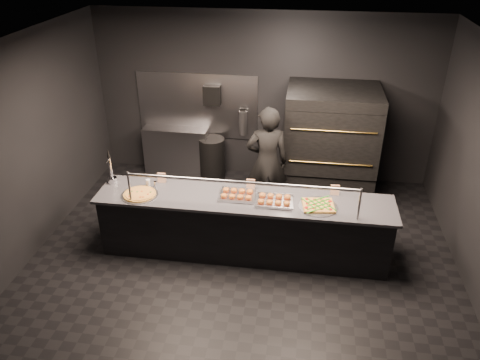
{
  "coord_description": "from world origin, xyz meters",
  "views": [
    {
      "loc": [
        0.73,
        -5.43,
        4.23
      ],
      "look_at": [
        -0.08,
        0.2,
        1.09
      ],
      "focal_mm": 35.0,
      "sensor_mm": 36.0,
      "label": 1
    }
  ],
  "objects": [
    {
      "name": "tent_cards",
      "position": [
        0.02,
        0.28,
        1.0
      ],
      "size": [
        2.59,
        0.04,
        0.15
      ],
      "color": "white",
      "rests_on": "service_counter"
    },
    {
      "name": "worker",
      "position": [
        0.21,
        1.15,
        0.92
      ],
      "size": [
        0.73,
        0.55,
        1.83
      ],
      "primitive_type": "imported",
      "rotation": [
        0.0,
        0.0,
        3.31
      ],
      "color": "black",
      "rests_on": "ground"
    },
    {
      "name": "trash_bin",
      "position": [
        -0.9,
        2.22,
        0.39
      ],
      "size": [
        0.47,
        0.47,
        0.78
      ],
      "primitive_type": "cylinder",
      "color": "black",
      "rests_on": "ground"
    },
    {
      "name": "round_pizza",
      "position": [
        -1.44,
        -0.12,
        0.94
      ],
      "size": [
        0.51,
        0.51,
        0.03
      ],
      "color": "silver",
      "rests_on": "service_counter"
    },
    {
      "name": "slider_tray_b",
      "position": [
        0.42,
        -0.04,
        0.95
      ],
      "size": [
        0.53,
        0.41,
        0.08
      ],
      "color": "silver",
      "rests_on": "service_counter"
    },
    {
      "name": "fire_extinguisher",
      "position": [
        -0.35,
        2.4,
        1.06
      ],
      "size": [
        0.14,
        0.14,
        0.51
      ],
      "color": "#B2B2B7",
      "rests_on": "room"
    },
    {
      "name": "beer_tap",
      "position": [
        -1.95,
        0.17,
        1.07
      ],
      "size": [
        0.14,
        0.2,
        0.54
      ],
      "color": "silver",
      "rests_on": "service_counter"
    },
    {
      "name": "condiment_jar",
      "position": [
        -1.37,
        0.14,
        0.97
      ],
      "size": [
        0.16,
        0.06,
        0.11
      ],
      "color": "silver",
      "rests_on": "service_counter"
    },
    {
      "name": "service_counter",
      "position": [
        0.0,
        -0.0,
        0.46
      ],
      "size": [
        4.1,
        0.78,
        1.37
      ],
      "color": "black",
      "rests_on": "ground"
    },
    {
      "name": "towel_dispenser",
      "position": [
        -0.9,
        2.39,
        1.55
      ],
      "size": [
        0.3,
        0.2,
        0.35
      ],
      "primitive_type": "cube",
      "color": "black",
      "rests_on": "room"
    },
    {
      "name": "prep_shelf",
      "position": [
        -1.6,
        2.32,
        0.45
      ],
      "size": [
        1.2,
        0.35,
        0.9
      ],
      "primitive_type": "cube",
      "color": "#99999E",
      "rests_on": "ground"
    },
    {
      "name": "slider_tray_a",
      "position": [
        -0.1,
        0.03,
        0.95
      ],
      "size": [
        0.52,
        0.41,
        0.08
      ],
      "color": "silver",
      "rests_on": "service_counter"
    },
    {
      "name": "room",
      "position": [
        -0.02,
        0.05,
        1.5
      ],
      "size": [
        6.04,
        6.0,
        3.0
      ],
      "color": "black",
      "rests_on": "ground"
    },
    {
      "name": "square_pizza",
      "position": [
        1.01,
        -0.08,
        0.94
      ],
      "size": [
        0.52,
        0.52,
        0.05
      ],
      "color": "silver",
      "rests_on": "service_counter"
    },
    {
      "name": "pizza_oven",
      "position": [
        1.2,
        1.9,
        0.97
      ],
      "size": [
        1.5,
        1.23,
        1.91
      ],
      "color": "black",
      "rests_on": "ground"
    }
  ]
}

